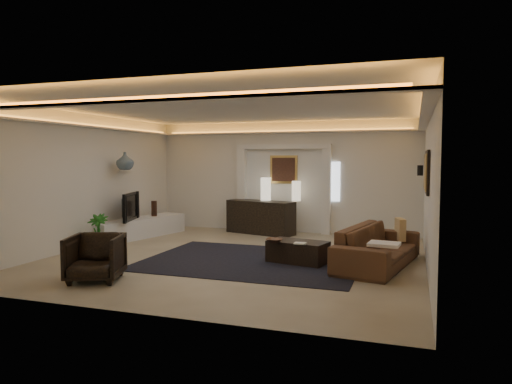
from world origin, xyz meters
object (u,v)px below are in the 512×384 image
(armchair, at_px, (95,258))
(coffee_table, at_px, (298,252))
(console, at_px, (261,218))
(sofa, at_px, (378,246))

(armchair, bearing_deg, coffee_table, 20.77)
(console, xyz_separation_m, sofa, (3.15, -2.83, -0.04))
(console, xyz_separation_m, armchair, (-1.00, -5.31, -0.03))
(console, height_order, sofa, console)
(console, bearing_deg, coffee_table, -44.39)
(coffee_table, bearing_deg, armchair, -127.25)
(sofa, relative_size, coffee_table, 2.30)
(sofa, distance_m, coffee_table, 1.45)
(console, height_order, armchair, console)
(sofa, height_order, armchair, armchair)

